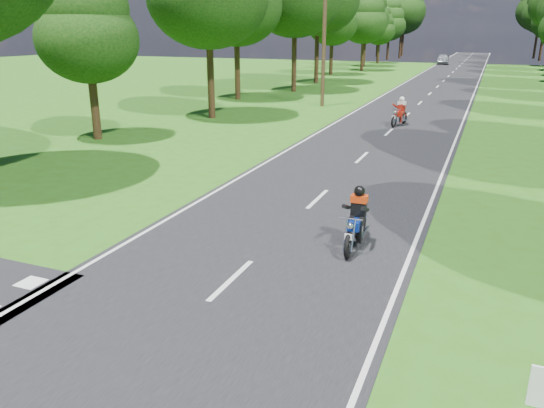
% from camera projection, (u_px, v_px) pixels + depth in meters
% --- Properties ---
extents(ground, '(160.00, 160.00, 0.00)m').
position_uv_depth(ground, '(181.00, 328.00, 9.39)').
color(ground, '#2E5A14').
rests_on(ground, ground).
extents(main_road, '(7.00, 140.00, 0.02)m').
position_uv_depth(main_road, '(444.00, 81.00, 53.31)').
color(main_road, black).
rests_on(main_road, ground).
extents(road_markings, '(7.40, 140.00, 0.01)m').
position_uv_depth(road_markings, '(440.00, 82.00, 51.70)').
color(road_markings, silver).
rests_on(road_markings, main_road).
extents(telegraph_pole, '(1.20, 0.26, 8.00)m').
position_uv_depth(telegraph_pole, '(324.00, 44.00, 34.85)').
color(telegraph_pole, '#382616').
rests_on(telegraph_pole, ground).
extents(rider_near_blue, '(0.63, 1.79, 1.48)m').
position_uv_depth(rider_near_blue, '(356.00, 217.00, 12.63)').
color(rider_near_blue, navy).
rests_on(rider_near_blue, main_road).
extents(rider_far_red, '(0.97, 1.93, 1.54)m').
position_uv_depth(rider_far_red, '(400.00, 111.00, 28.58)').
color(rider_far_red, '#B61E0E').
rests_on(rider_far_red, main_road).
extents(distant_car, '(2.01, 4.36, 1.45)m').
position_uv_depth(distant_car, '(443.00, 59.00, 77.98)').
color(distant_car, '#A9ABB0').
rests_on(distant_car, main_road).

